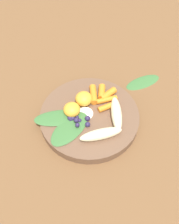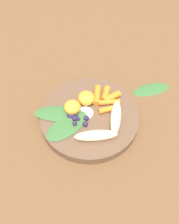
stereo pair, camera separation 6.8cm
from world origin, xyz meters
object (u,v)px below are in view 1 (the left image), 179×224
Objects in this scene: bowl at (90,117)px; kale_leaf_stray at (143,82)px; banana_peeled_left at (116,114)px; banana_peeled_right at (101,134)px; orange_segment_near at (72,109)px.

kale_leaf_stray is at bearing 87.57° from bowl.
banana_peeled_right is at bearing 144.10° from banana_peeled_left.
kale_leaf_stray is (0.04, 0.25, -0.04)m from orange_segment_near.
orange_segment_near is at bearing -136.61° from bowl.
orange_segment_near is at bearing -173.52° from kale_leaf_stray.
bowl is 5.94× the size of orange_segment_near.
bowl is 0.06m from orange_segment_near.
bowl is 2.46× the size of banana_peeled_right.
banana_peeled_left is 1.00× the size of banana_peeled_right.
banana_peeled_right is (0.02, -0.07, 0.00)m from banana_peeled_left.
orange_segment_near is (-0.11, -0.00, 0.00)m from banana_peeled_right.
banana_peeled_left reaches higher than kale_leaf_stray.
banana_peeled_left is 2.41× the size of orange_segment_near.
kale_leaf_stray is at bearing 42.47° from banana_peeled_right.
orange_segment_near is at bearing 82.52° from banana_peeled_left.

